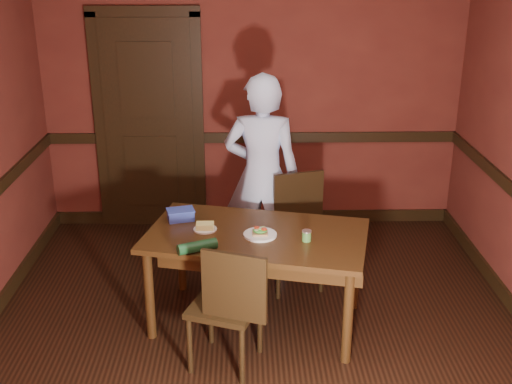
{
  "coord_description": "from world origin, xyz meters",
  "views": [
    {
      "loc": [
        -0.08,
        -3.82,
        2.65
      ],
      "look_at": [
        0.0,
        0.35,
        1.05
      ],
      "focal_mm": 45.0,
      "sensor_mm": 36.0,
      "label": 1
    }
  ],
  "objects_px": {
    "chair_far": "(293,234)",
    "cheese_saucer": "(205,227)",
    "food_tub": "(181,215)",
    "person": "(262,176)",
    "chair_near": "(225,304)",
    "dining_table": "(256,278)",
    "sandwich_plate": "(260,234)",
    "sauce_jar": "(307,236)"
  },
  "relations": [
    {
      "from": "chair_far",
      "to": "cheese_saucer",
      "type": "distance_m",
      "value": 0.89
    },
    {
      "from": "chair_far",
      "to": "food_tub",
      "type": "distance_m",
      "value": 0.98
    },
    {
      "from": "chair_far",
      "to": "person",
      "type": "relative_size",
      "value": 0.53
    },
    {
      "from": "chair_near",
      "to": "person",
      "type": "bearing_deg",
      "value": -81.87
    },
    {
      "from": "dining_table",
      "to": "food_tub",
      "type": "height_order",
      "value": "food_tub"
    },
    {
      "from": "sandwich_plate",
      "to": "cheese_saucer",
      "type": "bearing_deg",
      "value": 164.56
    },
    {
      "from": "person",
      "to": "cheese_saucer",
      "type": "height_order",
      "value": "person"
    },
    {
      "from": "sandwich_plate",
      "to": "food_tub",
      "type": "xyz_separation_m",
      "value": [
        -0.59,
        0.29,
        0.03
      ]
    },
    {
      "from": "dining_table",
      "to": "sandwich_plate",
      "type": "height_order",
      "value": "sandwich_plate"
    },
    {
      "from": "chair_far",
      "to": "person",
      "type": "height_order",
      "value": "person"
    },
    {
      "from": "sauce_jar",
      "to": "food_tub",
      "type": "height_order",
      "value": "food_tub"
    },
    {
      "from": "chair_near",
      "to": "person",
      "type": "distance_m",
      "value": 1.44
    },
    {
      "from": "food_tub",
      "to": "person",
      "type": "bearing_deg",
      "value": 29.01
    },
    {
      "from": "cheese_saucer",
      "to": "food_tub",
      "type": "height_order",
      "value": "food_tub"
    },
    {
      "from": "chair_near",
      "to": "chair_far",
      "type": "bearing_deg",
      "value": -96.35
    },
    {
      "from": "dining_table",
      "to": "cheese_saucer",
      "type": "distance_m",
      "value": 0.54
    },
    {
      "from": "cheese_saucer",
      "to": "chair_near",
      "type": "bearing_deg",
      "value": -74.83
    },
    {
      "from": "dining_table",
      "to": "sauce_jar",
      "type": "distance_m",
      "value": 0.55
    },
    {
      "from": "cheese_saucer",
      "to": "dining_table",
      "type": "bearing_deg",
      "value": -10.27
    },
    {
      "from": "person",
      "to": "sauce_jar",
      "type": "height_order",
      "value": "person"
    },
    {
      "from": "sandwich_plate",
      "to": "sauce_jar",
      "type": "bearing_deg",
      "value": -15.74
    },
    {
      "from": "dining_table",
      "to": "chair_near",
      "type": "xyz_separation_m",
      "value": [
        -0.22,
        -0.5,
        0.09
      ]
    },
    {
      "from": "chair_near",
      "to": "cheese_saucer",
      "type": "relative_size",
      "value": 5.34
    },
    {
      "from": "dining_table",
      "to": "sauce_jar",
      "type": "xyz_separation_m",
      "value": [
        0.35,
        -0.13,
        0.41
      ]
    },
    {
      "from": "dining_table",
      "to": "food_tub",
      "type": "xyz_separation_m",
      "value": [
        -0.56,
        0.25,
        0.41
      ]
    },
    {
      "from": "chair_far",
      "to": "dining_table",
      "type": "bearing_deg",
      "value": -134.54
    },
    {
      "from": "chair_far",
      "to": "food_tub",
      "type": "xyz_separation_m",
      "value": [
        -0.87,
        -0.32,
        0.31
      ]
    },
    {
      "from": "sauce_jar",
      "to": "food_tub",
      "type": "relative_size",
      "value": 0.35
    },
    {
      "from": "chair_far",
      "to": "food_tub",
      "type": "bearing_deg",
      "value": -176.11
    },
    {
      "from": "sauce_jar",
      "to": "cheese_saucer",
      "type": "relative_size",
      "value": 0.46
    },
    {
      "from": "chair_near",
      "to": "sauce_jar",
      "type": "height_order",
      "value": "chair_near"
    },
    {
      "from": "chair_near",
      "to": "sandwich_plate",
      "type": "xyz_separation_m",
      "value": [
        0.24,
        0.46,
        0.29
      ]
    },
    {
      "from": "dining_table",
      "to": "cheese_saucer",
      "type": "relative_size",
      "value": 9.16
    },
    {
      "from": "chair_far",
      "to": "sauce_jar",
      "type": "relative_size",
      "value": 11.68
    },
    {
      "from": "chair_near",
      "to": "sandwich_plate",
      "type": "bearing_deg",
      "value": -97.96
    },
    {
      "from": "chair_near",
      "to": "food_tub",
      "type": "relative_size",
      "value": 3.98
    },
    {
      "from": "sandwich_plate",
      "to": "food_tub",
      "type": "relative_size",
      "value": 1.04
    },
    {
      "from": "sauce_jar",
      "to": "cheese_saucer",
      "type": "xyz_separation_m",
      "value": [
        -0.72,
        0.2,
        -0.02
      ]
    },
    {
      "from": "dining_table",
      "to": "chair_near",
      "type": "bearing_deg",
      "value": -100.24
    },
    {
      "from": "sauce_jar",
      "to": "food_tub",
      "type": "distance_m",
      "value": 0.99
    },
    {
      "from": "sandwich_plate",
      "to": "cheese_saucer",
      "type": "relative_size",
      "value": 1.4
    },
    {
      "from": "person",
      "to": "food_tub",
      "type": "xyz_separation_m",
      "value": [
        -0.63,
        -0.6,
        -0.09
      ]
    }
  ]
}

